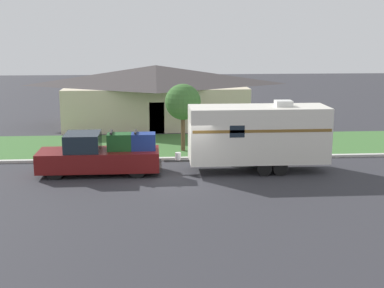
{
  "coord_description": "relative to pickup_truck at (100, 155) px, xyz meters",
  "views": [
    {
      "loc": [
        -1.49,
        -23.99,
        6.8
      ],
      "look_at": [
        0.39,
        1.21,
        1.4
      ],
      "focal_mm": 50.0,
      "sensor_mm": 36.0,
      "label": 1
    }
  ],
  "objects": [
    {
      "name": "house_across_street",
      "position": [
        2.84,
        13.68,
        1.32
      ],
      "size": [
        13.69,
        7.78,
        4.32
      ],
      "color": "beige",
      "rests_on": "ground_plane"
    },
    {
      "name": "curb_strip",
      "position": [
        4.05,
        2.54,
        -0.85
      ],
      "size": [
        80.0,
        0.3,
        0.14
      ],
      "color": "beige",
      "rests_on": "ground_plane"
    },
    {
      "name": "lawn_strip",
      "position": [
        4.05,
        6.19,
        -0.9
      ],
      "size": [
        80.0,
        7.0,
        0.03
      ],
      "color": "#3D6B33",
      "rests_on": "ground_plane"
    },
    {
      "name": "pickup_truck",
      "position": [
        0.0,
        0.0,
        0.0
      ],
      "size": [
        5.87,
        2.05,
        2.08
      ],
      "color": "black",
      "rests_on": "ground_plane"
    },
    {
      "name": "tree_in_yard",
      "position": [
        4.28,
        4.66,
        1.9
      ],
      "size": [
        2.03,
        2.03,
        3.86
      ],
      "color": "brown",
      "rests_on": "ground_plane"
    },
    {
      "name": "ground_plane",
      "position": [
        4.05,
        -1.21,
        -0.92
      ],
      "size": [
        120.0,
        120.0,
        0.0
      ],
      "primitive_type": "plane",
      "color": "#2D2D33"
    },
    {
      "name": "travel_trailer",
      "position": [
        7.67,
        -0.0,
        0.93
      ],
      "size": [
        7.93,
        2.23,
        3.48
      ],
      "color": "black",
      "rests_on": "ground_plane"
    },
    {
      "name": "mailbox",
      "position": [
        10.54,
        3.16,
        0.07
      ],
      "size": [
        0.48,
        0.2,
        1.29
      ],
      "color": "brown",
      "rests_on": "ground_plane"
    }
  ]
}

